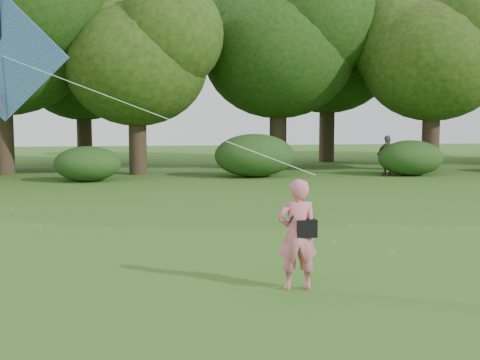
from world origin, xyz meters
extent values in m
plane|color=#265114|center=(0.00, 0.00, 0.00)|extent=(100.00, 100.00, 0.00)
imported|color=#E46B85|center=(0.32, 0.68, 0.82)|extent=(0.62, 0.42, 1.64)
imported|color=#65605A|center=(8.97, 17.61, 0.90)|extent=(0.91, 1.13, 1.79)
cube|color=black|center=(0.44, 0.65, 0.92)|extent=(0.30, 0.20, 0.26)
cylinder|color=black|center=(0.32, 0.64, 1.23)|extent=(0.33, 0.14, 0.47)
cube|color=#24359F|center=(-4.20, 3.01, 3.56)|extent=(2.27, 0.58, 2.22)
cube|color=black|center=(-4.20, 3.04, 3.56)|extent=(0.20, 0.76, 1.98)
cylinder|color=white|center=(-1.82, 1.82, 2.63)|extent=(4.79, 2.39, 1.88)
cylinder|color=#3A2D1E|center=(-8.00, 21.00, 1.92)|extent=(0.88, 0.88, 3.85)
ellipsoid|color=#1E3F11|center=(-8.00, 21.00, 6.05)|extent=(8.00, 8.00, 6.80)
cylinder|color=#3A2D1E|center=(-2.00, 20.00, 1.57)|extent=(0.80, 0.80, 3.15)
ellipsoid|color=#1E3F11|center=(-2.00, 20.00, 4.91)|extent=(6.40, 6.40, 5.44)
cylinder|color=#3A2D1E|center=(5.00, 22.00, 1.84)|extent=(0.86, 0.86, 3.67)
ellipsoid|color=#1E3F11|center=(5.00, 22.00, 5.76)|extent=(7.60, 7.60, 6.46)
cylinder|color=#3A2D1E|center=(12.00, 19.50, 1.72)|extent=(0.83, 0.83, 3.43)
ellipsoid|color=#1E3F11|center=(12.00, 19.50, 5.30)|extent=(6.80, 6.80, 5.78)
cylinder|color=#3A2D1E|center=(-5.00, 27.50, 1.75)|extent=(0.84, 0.84, 3.50)
ellipsoid|color=#1E3F11|center=(-5.00, 27.50, 5.43)|extent=(7.00, 7.00, 5.95)
cylinder|color=#3A2D1E|center=(9.00, 26.50, 2.01)|extent=(0.90, 0.90, 4.02)
ellipsoid|color=#1E3F11|center=(9.00, 26.50, 6.17)|extent=(7.80, 7.80, 6.63)
ellipsoid|color=#264919|center=(-4.00, 17.10, 0.71)|extent=(2.66, 2.09, 1.42)
ellipsoid|color=#264919|center=(3.00, 17.90, 0.94)|extent=(3.50, 2.75, 1.88)
ellipsoid|color=#264919|center=(10.00, 17.40, 0.79)|extent=(2.94, 2.31, 1.58)
cube|color=olive|center=(-4.25, 6.68, 0.00)|extent=(0.11, 0.14, 0.01)
cube|color=olive|center=(1.96, 3.89, 0.00)|extent=(0.11, 0.14, 0.01)
cube|color=olive|center=(2.74, 2.81, 0.00)|extent=(0.14, 0.14, 0.01)
cube|color=olive|center=(0.48, 10.09, 0.00)|extent=(0.13, 0.14, 0.01)
cube|color=olive|center=(-5.52, 9.80, 0.00)|extent=(0.14, 0.12, 0.01)
cube|color=olive|center=(-4.47, 10.23, 0.00)|extent=(0.13, 0.14, 0.01)
cube|color=olive|center=(3.00, 5.74, 0.00)|extent=(0.11, 0.14, 0.01)
camera|label=1|loc=(-1.93, -7.71, 2.49)|focal=45.00mm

